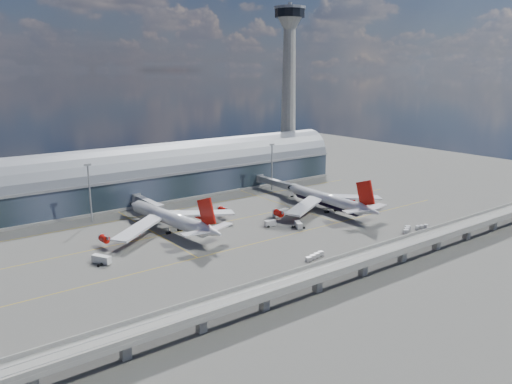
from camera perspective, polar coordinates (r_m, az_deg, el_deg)
ground at (r=204.05m, az=0.42°, el=-4.58°), size 500.00×500.00×0.00m
taxi_lines at (r=221.26m, az=-3.04°, el=-3.13°), size 200.00×80.12×0.01m
terminal at (r=265.49m, az=-9.79°, el=2.06°), size 200.00×30.00×28.00m
control_tower at (r=311.96m, az=3.76°, el=11.41°), size 19.00×19.00×103.00m
guideway at (r=164.38m, az=12.16°, el=-7.56°), size 220.00×8.50×7.20m
floodlight_mast_left at (r=225.60m, az=-18.47°, el=0.08°), size 3.00×0.70×25.70m
floodlight_mast_right at (r=272.55m, az=1.83°, el=3.05°), size 3.00×0.70×25.70m
airliner_left at (r=205.74m, az=-9.63°, el=-3.02°), size 60.24×63.36×19.30m
airliner_right at (r=235.03m, az=8.33°, el=-0.96°), size 59.13×61.81×19.61m
jet_bridge_left at (r=234.47m, az=-12.43°, el=-1.16°), size 4.40×28.00×7.25m
jet_bridge_right at (r=270.33m, az=2.05°, el=1.13°), size 4.40×32.00×7.25m
service_truck_0 at (r=179.23m, az=-17.25°, el=-7.37°), size 5.39×7.18×2.88m
service_truck_1 at (r=210.89m, az=1.60°, el=-3.59°), size 4.84×2.86×2.64m
service_truck_2 at (r=225.58m, az=2.84°, el=-2.39°), size 8.33×3.21×2.95m
service_truck_3 at (r=209.07m, az=4.87°, el=-3.79°), size 4.27×5.85×2.65m
service_truck_4 at (r=259.39m, az=7.98°, el=-0.43°), size 2.24×4.39×2.52m
service_truck_5 at (r=228.17m, az=-9.38°, el=-2.43°), size 5.68×4.25×2.58m
cargo_train_0 at (r=176.97m, az=6.71°, el=-7.32°), size 9.61×3.55×1.59m
cargo_train_1 at (r=218.85m, az=18.42°, el=-3.82°), size 6.88×2.91×1.51m
cargo_train_2 at (r=212.76m, az=16.86°, el=-4.16°), size 7.55×5.19×1.73m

